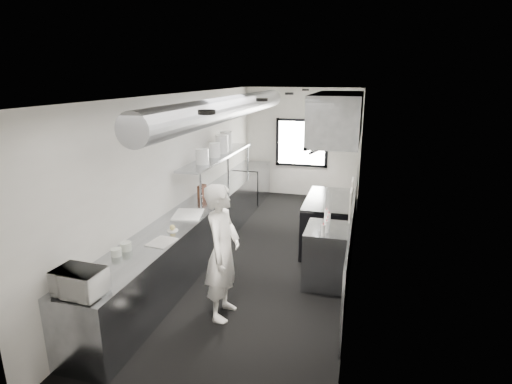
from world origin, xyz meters
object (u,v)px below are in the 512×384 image
Objects in this scene: line_cook at (223,252)px; microwave at (79,282)px; plate_stack_c at (222,144)px; squeeze_bottle_d at (329,219)px; knife_block at (202,191)px; plate_stack_a at (202,156)px; pass_shelf at (219,157)px; prep_counter at (192,236)px; range at (328,223)px; far_work_table at (251,183)px; bottle_station at (327,256)px; plate_stack_d at (226,141)px; exhaust_hood at (337,118)px; squeeze_bottle_e at (326,215)px; deli_tub_b at (126,246)px; plate_stack_b at (215,150)px; squeeze_bottle_b at (326,227)px; deli_tub_a at (116,252)px; cutting_board at (188,214)px; squeeze_bottle_a at (323,230)px; small_plate at (173,231)px.

line_cook reaches higher than microwave.
plate_stack_c is 3.00m from squeeze_bottle_d.
plate_stack_a is at bearing -54.44° from knife_block.
prep_counter is at bearing -88.44° from pass_shelf.
far_work_table is (-2.19, 2.50, -0.02)m from range.
microwave is 3.50m from plate_stack_a.
bottle_station is at bearing -19.85° from plate_stack_a.
plate_stack_d is (-0.08, -1.61, 1.32)m from far_work_table.
squeeze_bottle_e is at bearing -90.51° from exhaust_hood.
deli_tub_b is 0.55× the size of plate_stack_a.
far_work_table is 6.52m from microwave.
plate_stack_b is (-1.11, 2.71, 0.81)m from line_cook.
plate_stack_a is (-2.21, -0.56, 1.24)m from range.
plate_stack_d is at bearing 136.10° from bottle_station.
pass_shelf is at bearing 20.12° from line_cook.
plate_stack_b is at bearing -87.21° from plate_stack_d.
squeeze_bottle_d is (2.31, -0.65, -0.72)m from plate_stack_a.
squeeze_bottle_b is at bearing -21.24° from knife_block.
exhaust_hood is at bearing 91.78° from squeeze_bottle_d.
microwave is 3.60m from squeeze_bottle_d.
deli_tub_a is (-2.48, -1.67, 0.50)m from bottle_station.
line_cook is 10.81× the size of squeeze_bottle_d.
deli_tub_a is 0.34× the size of plate_stack_d.
range is 1.78× the size of bottle_station.
microwave is at bearing -89.44° from plate_stack_b.
plate_stack_a reaches higher than pass_shelf.
squeeze_bottle_e is (2.26, -0.54, -0.72)m from plate_stack_a.
pass_shelf is at bearing 93.21° from microwave.
prep_counter is (-2.25, -1.20, -1.94)m from exhaust_hood.
far_work_table is 2.73m from plate_stack_b.
microwave is (-2.19, -3.99, 0.57)m from range.
exhaust_hood reaches higher than plate_stack_c.
plate_stack_d is at bearing 92.06° from plate_stack_a.
plate_stack_c is at bearing 143.35° from squeeze_bottle_d.
plate_stack_d is (-0.05, 1.45, 0.06)m from plate_stack_a.
cutting_board is at bearing -179.92° from bottle_station.
squeeze_bottle_e is at bearing 96.13° from squeeze_bottle_b.
line_cook is at bearing -127.21° from squeeze_bottle_e.
deli_tub_a is 0.36× the size of plate_stack_c.
plate_stack_c is at bearing -91.11° from far_work_table.
pass_shelf reaches higher than deli_tub_b.
plate_stack_c is at bearing 167.23° from exhaust_hood.
plate_stack_b reaches higher than range.
pass_shelf is at bearing 90.98° from plate_stack_b.
squeeze_bottle_e is at bearing 7.87° from cutting_board.
deli_tub_a is at bearing -151.11° from squeeze_bottle_a.
cutting_board is at bearing 82.48° from deli_tub_a.
plate_stack_a is at bearing 152.94° from squeeze_bottle_a.
plate_stack_b reaches higher than squeeze_bottle_b.
deli_tub_b is 0.92× the size of small_plate.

